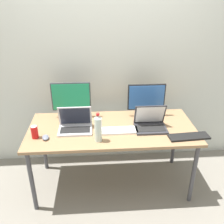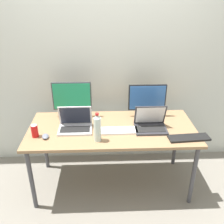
{
  "view_description": "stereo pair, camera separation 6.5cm",
  "coord_description": "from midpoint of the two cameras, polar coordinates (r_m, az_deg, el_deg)",
  "views": [
    {
      "loc": [
        -0.16,
        -2.24,
        2.03
      ],
      "look_at": [
        0.0,
        0.0,
        0.92
      ],
      "focal_mm": 40.0,
      "sensor_mm": 36.0,
      "label": 1
    },
    {
      "loc": [
        -0.09,
        -2.25,
        2.03
      ],
      "look_at": [
        0.0,
        0.0,
        0.92
      ],
      "focal_mm": 40.0,
      "sensor_mm": 36.0,
      "label": 2
    }
  ],
  "objects": [
    {
      "name": "mouse_by_keyboard",
      "position": [
        2.49,
        -15.68,
        -5.61
      ],
      "size": [
        0.08,
        0.11,
        0.03
      ],
      "primitive_type": "ellipsoid",
      "rotation": [
        0.0,
        0.0,
        0.2
      ],
      "color": "slate",
      "rests_on": "work_desk"
    },
    {
      "name": "laptop_silver",
      "position": [
        2.56,
        -9.12,
        -2.84
      ],
      "size": [
        0.34,
        0.24,
        0.24
      ],
      "color": "silver",
      "rests_on": "work_desk"
    },
    {
      "name": "laptop_secondary",
      "position": [
        2.58,
        8.05,
        -2.5
      ],
      "size": [
        0.32,
        0.24,
        0.25
      ],
      "color": "#2D2D33",
      "rests_on": "work_desk"
    },
    {
      "name": "wall_back",
      "position": [
        2.93,
        -1.47,
        11.84
      ],
      "size": [
        7.0,
        0.08,
        2.6
      ],
      "primitive_type": "cube",
      "color": "silver",
      "rests_on": "ground"
    },
    {
      "name": "work_desk",
      "position": [
        2.62,
        -0.71,
        -4.71
      ],
      "size": [
        1.73,
        0.77,
        0.74
      ],
      "color": "#424247",
      "rests_on": "ground"
    },
    {
      "name": "ground_plane",
      "position": [
        3.03,
        -0.64,
        -15.8
      ],
      "size": [
        16.0,
        16.0,
        0.0
      ],
      "primitive_type": "plane",
      "color": "gray"
    },
    {
      "name": "soda_can_near_keyboard",
      "position": [
        2.51,
        -17.99,
        -4.39
      ],
      "size": [
        0.07,
        0.07,
        0.13
      ],
      "color": "red",
      "rests_on": "work_desk"
    },
    {
      "name": "keyboard_main",
      "position": [
        2.52,
        1.04,
        -4.27
      ],
      "size": [
        0.38,
        0.14,
        0.02
      ],
      "primitive_type": "cube",
      "rotation": [
        0.0,
        0.0,
        0.01
      ],
      "color": "white",
      "rests_on": "work_desk"
    },
    {
      "name": "monitor_center",
      "position": [
        2.78,
        7.17,
        2.8
      ],
      "size": [
        0.41,
        0.2,
        0.37
      ],
      "color": "black",
      "rests_on": "work_desk"
    },
    {
      "name": "keyboard_aux",
      "position": [
        2.52,
        16.46,
        -5.43
      ],
      "size": [
        0.4,
        0.15,
        0.02
      ],
      "primitive_type": "cube",
      "rotation": [
        0.0,
        0.0,
        0.07
      ],
      "color": "black",
      "rests_on": "work_desk"
    },
    {
      "name": "water_bottle",
      "position": [
        2.31,
        -3.99,
        -3.74
      ],
      "size": [
        0.07,
        0.07,
        0.29
      ],
      "color": "silver",
      "rests_on": "work_desk"
    },
    {
      "name": "monitor_left",
      "position": [
        2.76,
        -9.95,
        2.82
      ],
      "size": [
        0.42,
        0.21,
        0.4
      ],
      "color": "#38383D",
      "rests_on": "work_desk"
    }
  ]
}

